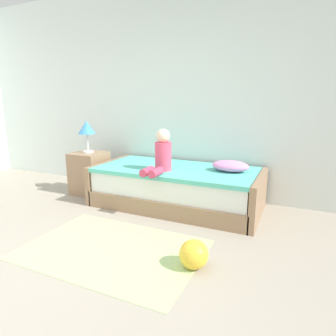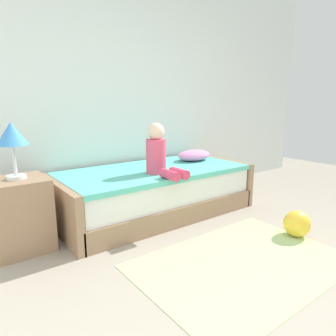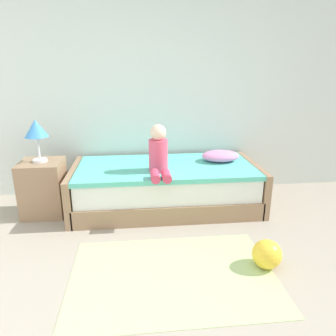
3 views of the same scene
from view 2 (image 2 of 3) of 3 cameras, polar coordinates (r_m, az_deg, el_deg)
name	(u,v)px [view 2 (image 2 of 3)]	position (r m, az deg, el deg)	size (l,w,h in m)	color
ground_plane	(320,331)	(2.00, 26.73, -25.74)	(9.20, 9.20, 0.00)	#9E9384
wall_rear	(101,79)	(3.56, -12.61, 16.06)	(7.20, 0.10, 2.90)	silver
bed	(154,191)	(3.31, -2.60, -4.41)	(2.11, 1.00, 0.50)	#997556
nightstand	(20,215)	(2.77, -26.07, -7.88)	(0.44, 0.44, 0.60)	#997556
table_lamp	(12,137)	(2.63, -27.36, 5.28)	(0.24, 0.24, 0.45)	silver
child_figure	(159,153)	(2.97, -1.74, 2.75)	(0.20, 0.51, 0.50)	#E04C6B
pillow	(194,155)	(3.71, 4.90, 2.42)	(0.44, 0.30, 0.13)	#EA8CC6
toy_ball	(297,224)	(3.02, 23.14, -9.62)	(0.24, 0.24, 0.24)	yellow
area_rug	(243,263)	(2.47, 13.98, -16.98)	(1.60, 1.10, 0.01)	#B2D189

